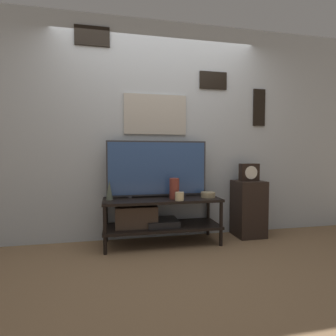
# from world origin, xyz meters

# --- Properties ---
(ground_plane) EXTENTS (12.00, 12.00, 0.00)m
(ground_plane) POSITION_xyz_m (0.00, 0.00, 0.00)
(ground_plane) COLOR #846647
(wall_back) EXTENTS (6.40, 0.08, 2.70)m
(wall_back) POSITION_xyz_m (0.00, 0.57, 1.36)
(wall_back) COLOR #B2BCC6
(wall_back) RESTS_ON ground_plane
(media_console) EXTENTS (1.36, 0.48, 0.54)m
(media_console) POSITION_xyz_m (-0.11, 0.28, 0.34)
(media_console) COLOR black
(media_console) RESTS_ON ground_plane
(television) EXTENTS (1.20, 0.05, 0.67)m
(television) POSITION_xyz_m (-0.04, 0.39, 0.88)
(television) COLOR #333338
(television) RESTS_ON media_console
(vase_wide_bowl) EXTENTS (0.17, 0.17, 0.06)m
(vase_wide_bowl) POSITION_xyz_m (0.55, 0.24, 0.57)
(vase_wide_bowl) COLOR tan
(vase_wide_bowl) RESTS_ON media_console
(vase_tall_ceramic) EXTENTS (0.11, 0.11, 0.24)m
(vase_tall_ceramic) POSITION_xyz_m (0.13, 0.22, 0.66)
(vase_tall_ceramic) COLOR brown
(vase_tall_ceramic) RESTS_ON media_console
(vase_slim_bronze) EXTENTS (0.08, 0.08, 0.23)m
(vase_slim_bronze) POSITION_xyz_m (-0.60, 0.31, 0.65)
(vase_slim_bronze) COLOR #4C5647
(vase_slim_bronze) RESTS_ON media_console
(candle_jar) EXTENTS (0.10, 0.10, 0.09)m
(candle_jar) POSITION_xyz_m (0.16, 0.10, 0.58)
(candle_jar) COLOR beige
(candle_jar) RESTS_ON media_console
(side_table) EXTENTS (0.36, 0.35, 0.71)m
(side_table) POSITION_xyz_m (1.14, 0.35, 0.36)
(side_table) COLOR black
(side_table) RESTS_ON ground_plane
(mantel_clock) EXTENTS (0.24, 0.11, 0.22)m
(mantel_clock) POSITION_xyz_m (1.14, 0.34, 0.82)
(mantel_clock) COLOR black
(mantel_clock) RESTS_ON side_table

